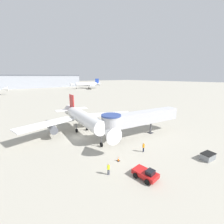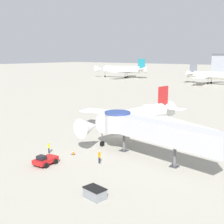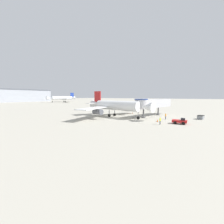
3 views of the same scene
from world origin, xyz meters
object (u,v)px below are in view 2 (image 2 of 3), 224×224
at_px(jet_bridge, 151,130).
at_px(pushback_tug_red, 45,160).
at_px(ground_crew_wing_walker, 99,156).
at_px(background_jet_gray_tail, 214,75).
at_px(background_jet_teal_tail, 123,70).
at_px(ground_crew_marshaller, 49,147).
at_px(service_container_gray, 95,193).
at_px(traffic_cone_starboard_wing, 196,146).
at_px(traffic_cone_near_nose, 73,152).
at_px(main_airplane, 137,117).

height_order(jet_bridge, pushback_tug_red, jet_bridge).
height_order(ground_crew_wing_walker, background_jet_gray_tail, background_jet_gray_tail).
bearing_deg(background_jet_teal_tail, ground_crew_marshaller, 16.17).
xyz_separation_m(ground_crew_marshaller, background_jet_gray_tail, (-20.21, 124.39, 3.47)).
xyz_separation_m(service_container_gray, traffic_cone_starboard_wing, (1.12, 23.41, -0.29)).
xyz_separation_m(ground_crew_wing_walker, background_jet_teal_tail, (-91.60, 131.58, 4.20)).
distance_m(traffic_cone_near_nose, ground_crew_wing_walker, 5.67).
bearing_deg(pushback_tug_red, service_container_gray, -22.05).
bearing_deg(background_jet_teal_tail, background_jet_gray_tail, 66.57).
distance_m(service_container_gray, traffic_cone_starboard_wing, 23.44).
xyz_separation_m(service_container_gray, traffic_cone_near_nose, (-12.08, 8.92, -0.18)).
relative_size(main_airplane, background_jet_teal_tail, 0.78).
height_order(main_airplane, jet_bridge, main_airplane).
bearing_deg(jet_bridge, pushback_tug_red, -123.41).
bearing_deg(background_jet_gray_tail, pushback_tug_red, -162.15).
height_order(ground_crew_marshaller, ground_crew_wing_walker, ground_crew_wing_walker).
bearing_deg(background_jet_gray_tail, main_airplane, -159.52).
xyz_separation_m(traffic_cone_near_nose, background_jet_gray_tail, (-23.61, 122.57, 4.08)).
distance_m(ground_crew_wing_walker, background_jet_gray_tail, 126.58).
bearing_deg(traffic_cone_starboard_wing, ground_crew_marshaller, -135.53).
height_order(jet_bridge, traffic_cone_near_nose, jet_bridge).
xyz_separation_m(traffic_cone_near_nose, ground_crew_wing_walker, (5.60, -0.54, 0.66)).
xyz_separation_m(pushback_tug_red, ground_crew_marshaller, (-3.57, 3.74, 0.31)).
bearing_deg(background_jet_gray_tail, traffic_cone_near_nose, -161.76).
height_order(pushback_tug_red, background_jet_teal_tail, background_jet_teal_tail).
relative_size(traffic_cone_starboard_wing, background_jet_teal_tail, 0.02).
bearing_deg(pushback_tug_red, traffic_cone_near_nose, 85.42).
xyz_separation_m(jet_bridge, ground_crew_marshaller, (-13.60, -7.18, -3.35)).
distance_m(traffic_cone_starboard_wing, background_jet_gray_tail, 114.26).
bearing_deg(background_jet_gray_tail, background_jet_teal_tail, 89.61).
bearing_deg(ground_crew_wing_walker, jet_bridge, -121.70).
xyz_separation_m(ground_crew_marshaller, background_jet_teal_tail, (-82.59, 132.86, 4.25)).
bearing_deg(service_container_gray, traffic_cone_near_nose, 143.56).
distance_m(jet_bridge, traffic_cone_starboard_wing, 10.44).
distance_m(jet_bridge, pushback_tug_red, 15.27).
relative_size(main_airplane, service_container_gray, 11.65).
bearing_deg(pushback_tug_red, ground_crew_wing_walker, 36.41).
distance_m(jet_bridge, service_container_gray, 14.89).
xyz_separation_m(service_container_gray, background_jet_gray_tail, (-35.69, 131.49, 3.90)).
distance_m(jet_bridge, ground_crew_wing_walker, 8.17).
relative_size(traffic_cone_starboard_wing, ground_crew_wing_walker, 0.33).
relative_size(ground_crew_marshaller, background_jet_teal_tail, 0.05).
xyz_separation_m(traffic_cone_starboard_wing, background_jet_teal_tail, (-99.20, 116.55, 4.97)).
bearing_deg(main_airplane, background_jet_gray_tail, 108.58).
relative_size(ground_crew_wing_walker, background_jet_teal_tail, 0.05).
relative_size(jet_bridge, ground_crew_wing_walker, 11.21).
bearing_deg(jet_bridge, background_jet_gray_tail, 115.22).
relative_size(pushback_tug_red, traffic_cone_near_nose, 4.40).
height_order(ground_crew_marshaller, background_jet_teal_tail, background_jet_teal_tail).
bearing_deg(background_jet_gray_tail, jet_bridge, -156.58).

